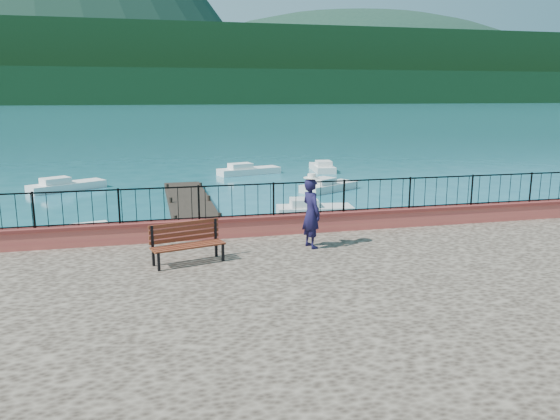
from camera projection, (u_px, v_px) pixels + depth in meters
name	position (u px, v px, depth m)	size (l,w,h in m)	color
ground	(321.00, 319.00, 13.14)	(2000.00, 2000.00, 0.00)	#19596B
parapet	(283.00, 224.00, 16.35)	(28.00, 0.46, 0.58)	#C55647
railing	(283.00, 199.00, 16.19)	(27.00, 0.05, 0.95)	black
dock	(194.00, 213.00, 24.05)	(2.00, 16.00, 0.30)	#2D231C
far_forest	(151.00, 87.00, 296.30)	(900.00, 60.00, 18.00)	black
foothills	(149.00, 67.00, 350.59)	(900.00, 120.00, 44.00)	black
companion_hill	(355.00, 99.00, 596.24)	(448.00, 384.00, 180.00)	#142D23
park_bench	(188.00, 251.00, 13.49)	(1.89, 1.04, 1.00)	black
person	(311.00, 213.00, 14.74)	(0.70, 0.46, 1.91)	black
hat	(312.00, 176.00, 14.53)	(0.44, 0.44, 0.12)	white
boat_0	(107.00, 233.00, 19.65)	(4.18, 1.30, 0.80)	white
boat_1	(315.00, 207.00, 24.26)	(3.33, 1.30, 0.80)	silver
boat_2	(329.00, 184.00, 30.49)	(3.50, 1.30, 0.80)	silver
boat_3	(67.00, 183.00, 30.67)	(4.14, 1.30, 0.80)	white
boat_4	(249.00, 168.00, 36.77)	(4.23, 1.30, 0.80)	white
boat_5	(322.00, 165.00, 38.34)	(3.41, 1.30, 0.80)	silver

